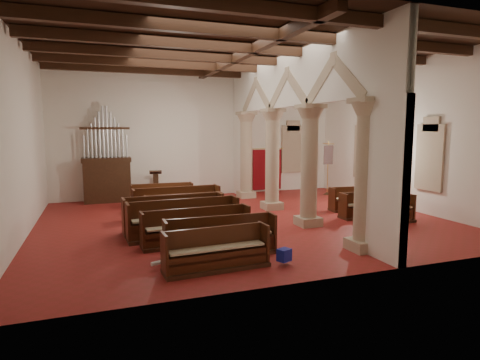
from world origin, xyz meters
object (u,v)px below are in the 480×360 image
(aisle_pew_0, at_px, (391,213))
(lectern, at_px, (156,187))
(processional_banner, at_px, (328,178))
(pipe_organ, at_px, (107,172))
(nave_pew_0, at_px, (217,256))

(aisle_pew_0, bearing_deg, lectern, 133.18)
(processional_banner, bearing_deg, pipe_organ, 159.49)
(lectern, distance_m, nave_pew_0, 10.09)
(processional_banner, bearing_deg, aisle_pew_0, -112.80)
(lectern, xyz_separation_m, nave_pew_0, (-0.01, -10.09, -0.25))
(pipe_organ, height_order, lectern, pipe_organ)
(pipe_organ, distance_m, lectern, 2.30)
(lectern, height_order, nave_pew_0, lectern)
(nave_pew_0, bearing_deg, processional_banner, 42.40)
(pipe_organ, xyz_separation_m, lectern, (2.16, -0.01, -0.80))
(nave_pew_0, relative_size, aisle_pew_0, 1.50)
(lectern, bearing_deg, nave_pew_0, -82.19)
(processional_banner, distance_m, aisle_pew_0, 6.14)
(nave_pew_0, bearing_deg, aisle_pew_0, 16.04)
(lectern, height_order, processional_banner, processional_banner)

